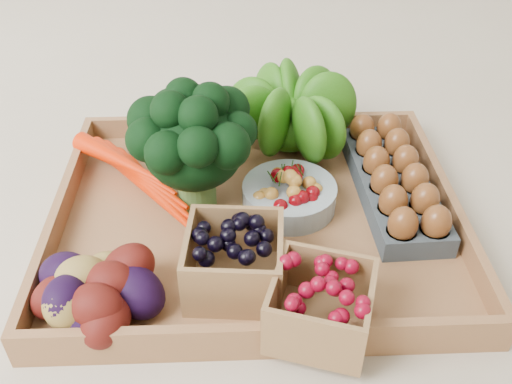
{
  "coord_description": "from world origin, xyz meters",
  "views": [
    {
      "loc": [
        -0.02,
        -0.61,
        0.54
      ],
      "look_at": [
        0.0,
        0.0,
        0.06
      ],
      "focal_mm": 40.0,
      "sensor_mm": 36.0,
      "label": 1
    }
  ],
  "objects_px": {
    "tray": "(256,221)",
    "broccoli": "(195,168)",
    "cherry_bowl": "(289,196)",
    "egg_carton": "(392,186)"
  },
  "relations": [
    {
      "from": "tray",
      "to": "broccoli",
      "type": "height_order",
      "value": "broccoli"
    },
    {
      "from": "cherry_bowl",
      "to": "egg_carton",
      "type": "bearing_deg",
      "value": 7.35
    },
    {
      "from": "tray",
      "to": "broccoli",
      "type": "xyz_separation_m",
      "value": [
        -0.08,
        0.03,
        0.08
      ]
    },
    {
      "from": "broccoli",
      "to": "egg_carton",
      "type": "bearing_deg",
      "value": 3.56
    },
    {
      "from": "broccoli",
      "to": "cherry_bowl",
      "type": "bearing_deg",
      "value": -0.93
    },
    {
      "from": "cherry_bowl",
      "to": "egg_carton",
      "type": "relative_size",
      "value": 0.49
    },
    {
      "from": "tray",
      "to": "egg_carton",
      "type": "distance_m",
      "value": 0.21
    },
    {
      "from": "broccoli",
      "to": "cherry_bowl",
      "type": "distance_m",
      "value": 0.14
    },
    {
      "from": "cherry_bowl",
      "to": "egg_carton",
      "type": "height_order",
      "value": "cherry_bowl"
    },
    {
      "from": "broccoli",
      "to": "cherry_bowl",
      "type": "relative_size",
      "value": 1.32
    }
  ]
}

